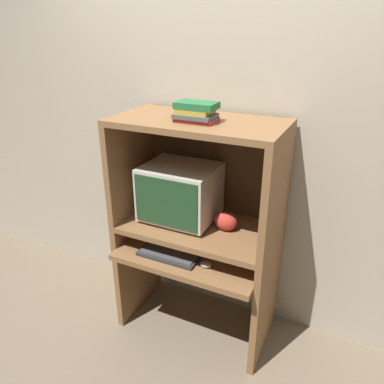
{
  "coord_description": "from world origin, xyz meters",
  "views": [
    {
      "loc": [
        0.86,
        -1.62,
        1.95
      ],
      "look_at": [
        -0.04,
        0.27,
        1.01
      ],
      "focal_mm": 35.0,
      "sensor_mm": 36.0,
      "label": 1
    }
  ],
  "objects_px": {
    "crt_monitor": "(180,192)",
    "book_stack": "(196,112)",
    "mouse": "(206,265)",
    "snack_bag": "(226,221)",
    "keyboard": "(169,255)"
  },
  "relations": [
    {
      "from": "snack_bag",
      "to": "book_stack",
      "type": "height_order",
      "value": "book_stack"
    },
    {
      "from": "book_stack",
      "to": "snack_bag",
      "type": "bearing_deg",
      "value": 25.92
    },
    {
      "from": "keyboard",
      "to": "mouse",
      "type": "bearing_deg",
      "value": -0.8
    },
    {
      "from": "crt_monitor",
      "to": "book_stack",
      "type": "relative_size",
      "value": 2.02
    },
    {
      "from": "keyboard",
      "to": "mouse",
      "type": "relative_size",
      "value": 5.4
    },
    {
      "from": "mouse",
      "to": "book_stack",
      "type": "relative_size",
      "value": 0.32
    },
    {
      "from": "mouse",
      "to": "snack_bag",
      "type": "distance_m",
      "value": 0.29
    },
    {
      "from": "mouse",
      "to": "keyboard",
      "type": "bearing_deg",
      "value": 179.2
    },
    {
      "from": "crt_monitor",
      "to": "keyboard",
      "type": "xyz_separation_m",
      "value": [
        0.03,
        -0.22,
        -0.33
      ]
    },
    {
      "from": "snack_bag",
      "to": "book_stack",
      "type": "xyz_separation_m",
      "value": [
        -0.17,
        -0.08,
        0.67
      ]
    },
    {
      "from": "keyboard",
      "to": "mouse",
      "type": "xyz_separation_m",
      "value": [
        0.25,
        -0.0,
        0.0
      ]
    },
    {
      "from": "crt_monitor",
      "to": "snack_bag",
      "type": "xyz_separation_m",
      "value": [
        0.32,
        -0.01,
        -0.13
      ]
    },
    {
      "from": "crt_monitor",
      "to": "mouse",
      "type": "height_order",
      "value": "crt_monitor"
    },
    {
      "from": "keyboard",
      "to": "mouse",
      "type": "height_order",
      "value": "mouse"
    },
    {
      "from": "keyboard",
      "to": "snack_bag",
      "type": "relative_size",
      "value": 2.71
    }
  ]
}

